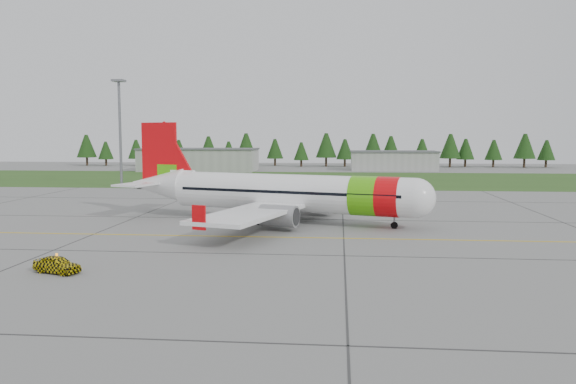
# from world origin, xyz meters

# --- Properties ---
(ground) EXTENTS (320.00, 320.00, 0.00)m
(ground) POSITION_xyz_m (0.00, 0.00, 0.00)
(ground) COLOR gray
(ground) RESTS_ON ground
(aircraft) EXTENTS (37.01, 34.98, 11.51)m
(aircraft) POSITION_xyz_m (3.10, 18.01, 3.32)
(aircraft) COLOR white
(aircraft) RESTS_ON ground
(follow_me_car) EXTENTS (1.65, 1.79, 3.65)m
(follow_me_car) POSITION_xyz_m (-10.67, -7.66, 1.83)
(follow_me_car) COLOR yellow
(follow_me_car) RESTS_ON ground
(service_van) EXTENTS (1.45, 1.37, 4.16)m
(service_van) POSITION_xyz_m (-27.60, 57.51, 2.08)
(service_van) COLOR silver
(service_van) RESTS_ON ground
(grass_strip) EXTENTS (320.00, 50.00, 0.03)m
(grass_strip) POSITION_xyz_m (0.00, 82.00, 0.01)
(grass_strip) COLOR #30561E
(grass_strip) RESTS_ON ground
(taxi_guideline) EXTENTS (120.00, 0.25, 0.02)m
(taxi_guideline) POSITION_xyz_m (0.00, 8.00, 0.01)
(taxi_guideline) COLOR gold
(taxi_guideline) RESTS_ON ground
(hangar_west) EXTENTS (32.00, 14.00, 6.00)m
(hangar_west) POSITION_xyz_m (-30.00, 110.00, 3.00)
(hangar_west) COLOR #A8A8A3
(hangar_west) RESTS_ON ground
(hangar_east) EXTENTS (24.00, 12.00, 5.20)m
(hangar_east) POSITION_xyz_m (25.00, 118.00, 2.60)
(hangar_east) COLOR #A8A8A3
(hangar_east) RESTS_ON ground
(floodlight_mast) EXTENTS (0.50, 0.50, 20.00)m
(floodlight_mast) POSITION_xyz_m (-32.00, 58.00, 10.00)
(floodlight_mast) COLOR slate
(floodlight_mast) RESTS_ON ground
(treeline) EXTENTS (160.00, 8.00, 10.00)m
(treeline) POSITION_xyz_m (0.00, 138.00, 5.00)
(treeline) COLOR #1C3F14
(treeline) RESTS_ON ground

